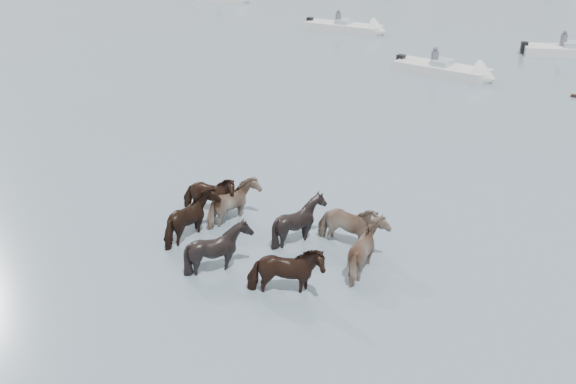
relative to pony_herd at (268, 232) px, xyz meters
The scene contains 4 objects.
ground 2.81m from the pony_herd, 159.15° to the right, with size 400.00×400.00×0.00m, color slate.
pony_herd is the anchor object (origin of this frame).
motorboat_a 27.89m from the pony_herd, 109.86° to the left, with size 5.54×1.67×1.92m.
motorboat_b 18.48m from the pony_herd, 92.16° to the left, with size 5.24×2.36×1.92m.
Camera 1 is at (9.85, -10.83, 7.93)m, focal length 40.16 mm.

